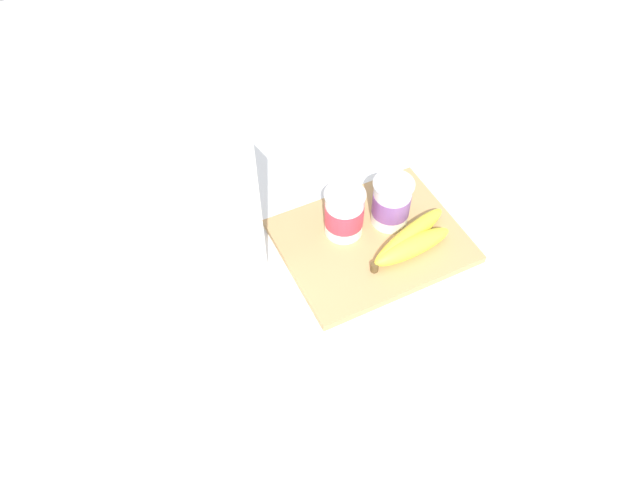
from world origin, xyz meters
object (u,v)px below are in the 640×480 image
object	(u,v)px
banana_bunch	(410,241)
cereal_box	(192,225)
cutting_board	(371,241)
yogurt_cup_front	(344,213)
yogurt_cup_back	(391,202)

from	to	relation	value
banana_bunch	cereal_box	bearing A→B (deg)	163.95
cutting_board	banana_bunch	size ratio (longest dim) A/B	1.75
yogurt_cup_front	yogurt_cup_back	bearing A→B (deg)	-9.78
cutting_board	yogurt_cup_back	size ratio (longest dim) A/B	3.31
yogurt_cup_back	yogurt_cup_front	bearing A→B (deg)	170.22
cereal_box	yogurt_cup_front	distance (m)	0.27
banana_bunch	yogurt_cup_front	bearing A→B (deg)	134.78
yogurt_cup_back	cutting_board	bearing A→B (deg)	-155.05
yogurt_cup_back	banana_bunch	distance (m)	0.08
cereal_box	banana_bunch	distance (m)	0.38
cutting_board	yogurt_cup_back	distance (m)	0.08
cereal_box	yogurt_cup_front	bearing A→B (deg)	168.12
yogurt_cup_front	yogurt_cup_back	world-z (taller)	same
cutting_board	banana_bunch	xyz separation A→B (m)	(0.05, -0.05, 0.03)
banana_bunch	yogurt_cup_back	bearing A→B (deg)	89.44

